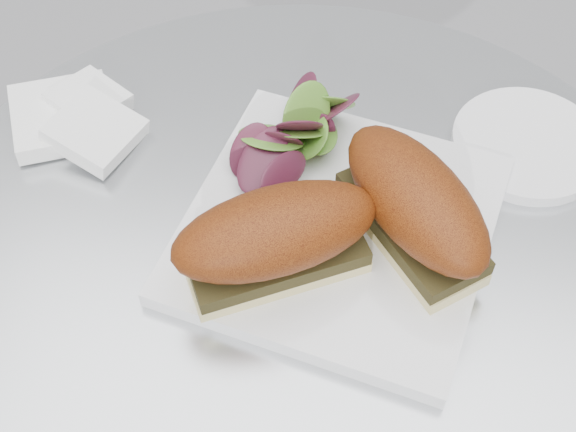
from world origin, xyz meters
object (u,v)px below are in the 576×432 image
(sandwich_left, at_px, (276,238))
(sandwich_right, at_px, (415,205))
(saucer, at_px, (527,144))
(plate, at_px, (338,228))

(sandwich_left, bearing_deg, sandwich_right, -3.30)
(sandwich_left, distance_m, sandwich_right, 0.11)
(sandwich_left, relative_size, saucer, 1.28)
(saucer, bearing_deg, sandwich_right, -128.16)
(plate, bearing_deg, saucer, 37.79)
(sandwich_left, distance_m, saucer, 0.28)
(sandwich_right, bearing_deg, sandwich_left, -103.30)
(sandwich_right, bearing_deg, saucer, 103.34)
(sandwich_right, bearing_deg, plate, -133.41)
(sandwich_left, xyz_separation_m, saucer, (0.21, 0.18, -0.05))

